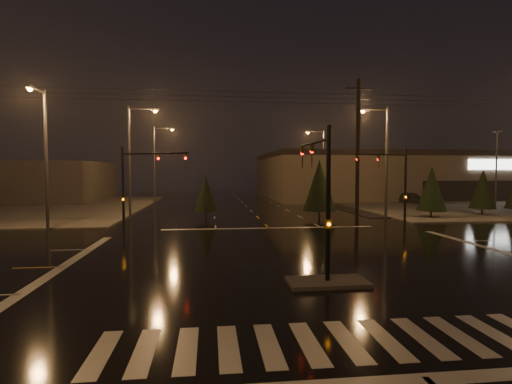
% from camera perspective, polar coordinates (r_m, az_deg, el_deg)
% --- Properties ---
extents(ground, '(140.00, 140.00, 0.00)m').
position_cam_1_polar(ground, '(19.52, 6.73, -9.71)').
color(ground, black).
rests_on(ground, ground).
extents(sidewalk_ne, '(36.00, 36.00, 0.12)m').
position_cam_1_polar(sidewalk_ne, '(59.65, 28.64, -1.43)').
color(sidewalk_ne, '#4E4A45').
rests_on(sidewalk_ne, ground).
extents(median_island, '(3.00, 1.60, 0.15)m').
position_cam_1_polar(median_island, '(15.76, 10.18, -12.55)').
color(median_island, '#4E4A45').
rests_on(median_island, ground).
extents(crosswalk, '(15.00, 2.60, 0.01)m').
position_cam_1_polar(crosswalk, '(11.34, 17.95, -19.33)').
color(crosswalk, beige).
rests_on(crosswalk, ground).
extents(stop_bar_near, '(16.00, 0.50, 0.01)m').
position_cam_1_polar(stop_bar_near, '(9.73, 23.29, -23.37)').
color(stop_bar_near, beige).
rests_on(stop_bar_near, ground).
extents(stop_bar_far, '(16.00, 0.50, 0.01)m').
position_cam_1_polar(stop_bar_far, '(30.16, 1.87, -5.16)').
color(stop_bar_far, beige).
rests_on(stop_bar_far, ground).
extents(retail_building, '(60.20, 28.30, 7.20)m').
position_cam_1_polar(retail_building, '(75.61, 24.80, 2.39)').
color(retail_building, '#6E604E').
rests_on(retail_building, ground).
extents(signal_mast_median, '(0.25, 4.59, 6.00)m').
position_cam_1_polar(signal_mast_median, '(16.08, 9.35, 1.05)').
color(signal_mast_median, black).
rests_on(signal_mast_median, ground).
extents(signal_mast_ne, '(4.84, 1.86, 6.00)m').
position_cam_1_polar(signal_mast_ne, '(31.87, 19.28, 1.94)').
color(signal_mast_ne, black).
rests_on(signal_mast_ne, ground).
extents(signal_mast_nw, '(4.84, 1.86, 6.00)m').
position_cam_1_polar(signal_mast_nw, '(29.11, -16.69, 1.90)').
color(signal_mast_nw, black).
rests_on(signal_mast_nw, ground).
extents(streetlight_1, '(2.77, 0.32, 10.00)m').
position_cam_1_polar(streetlight_1, '(37.17, -17.19, 5.20)').
color(streetlight_1, '#38383A').
rests_on(streetlight_1, ground).
extents(streetlight_2, '(2.77, 0.32, 10.00)m').
position_cam_1_polar(streetlight_2, '(52.98, -14.02, 4.55)').
color(streetlight_2, '#38383A').
rests_on(streetlight_2, ground).
extents(streetlight_3, '(2.77, 0.32, 10.00)m').
position_cam_1_polar(streetlight_3, '(37.92, 17.75, 5.15)').
color(streetlight_3, '#38383A').
rests_on(streetlight_3, ground).
extents(streetlight_4, '(2.77, 0.32, 10.00)m').
position_cam_1_polar(streetlight_4, '(56.74, 9.36, 4.49)').
color(streetlight_4, '#38383A').
rests_on(streetlight_4, ground).
extents(streetlight_5, '(0.32, 2.77, 10.00)m').
position_cam_1_polar(streetlight_5, '(31.92, -28.03, 5.37)').
color(streetlight_5, '#38383A').
rests_on(streetlight_5, ground).
extents(utility_pole_1, '(2.20, 0.32, 12.00)m').
position_cam_1_polar(utility_pole_1, '(34.87, 14.32, 5.94)').
color(utility_pole_1, black).
rests_on(utility_pole_1, ground).
extents(conifer_0, '(2.57, 2.57, 4.72)m').
position_cam_1_polar(conifer_0, '(39.63, 23.80, 0.46)').
color(conifer_0, black).
rests_on(conifer_0, ground).
extents(conifer_1, '(2.44, 2.44, 4.51)m').
position_cam_1_polar(conifer_1, '(44.16, 29.65, 0.42)').
color(conifer_1, black).
rests_on(conifer_1, ground).
extents(conifer_3, '(2.04, 2.04, 3.89)m').
position_cam_1_polar(conifer_3, '(35.81, -7.18, -0.21)').
color(conifer_3, black).
rests_on(conifer_3, ground).
extents(conifer_4, '(2.99, 2.99, 5.38)m').
position_cam_1_polar(conifer_4, '(36.53, 9.07, 1.00)').
color(conifer_4, black).
rests_on(conifer_4, ground).
extents(car_parked, '(3.38, 4.92, 1.56)m').
position_cam_1_polar(car_parked, '(56.42, 21.25, -0.77)').
color(car_parked, black).
rests_on(car_parked, ground).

